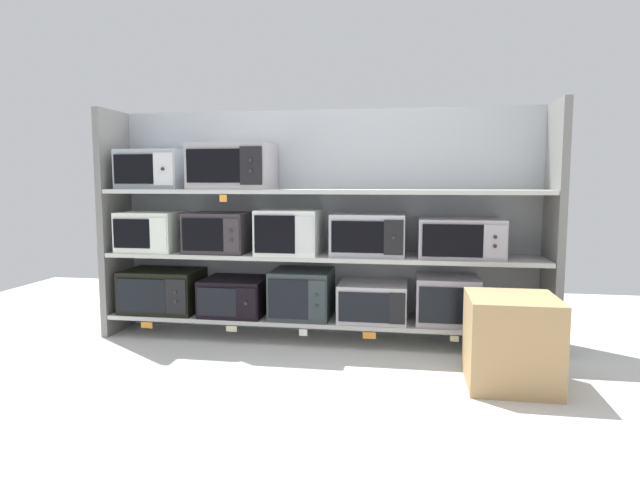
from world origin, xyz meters
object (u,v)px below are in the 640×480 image
(microwave_0, at_px, (163,290))
(microwave_4, at_px, (447,300))
(microwave_2, at_px, (302,293))
(microwave_6, at_px, (220,232))
(microwave_8, at_px, (368,235))
(microwave_10, at_px, (154,170))
(shipping_carton, at_px, (511,341))
(microwave_11, at_px, (233,167))
(microwave_3, at_px, (373,301))
(microwave_7, at_px, (290,232))
(microwave_1, at_px, (235,296))
(microwave_5, at_px, (153,231))
(microwave_9, at_px, (460,238))

(microwave_0, xyz_separation_m, microwave_4, (2.08, 0.00, 0.00))
(microwave_0, xyz_separation_m, microwave_2, (1.07, -0.00, 0.01))
(microwave_4, bearing_deg, microwave_0, -180.00)
(microwave_2, bearing_deg, microwave_4, 0.01)
(microwave_0, distance_m, microwave_6, 0.64)
(microwave_2, xyz_separation_m, microwave_8, (0.47, 0.00, 0.43))
(microwave_10, bearing_deg, shipping_carton, -15.69)
(microwave_6, relative_size, microwave_8, 0.86)
(microwave_0, relative_size, microwave_11, 0.98)
(microwave_8, relative_size, shipping_carton, 1.01)
(microwave_3, xyz_separation_m, microwave_7, (-0.60, -0.00, 0.48))
(microwave_11, height_order, shipping_carton, microwave_11)
(microwave_0, height_order, microwave_10, microwave_10)
(microwave_2, height_order, microwave_10, microwave_10)
(microwave_1, height_order, microwave_11, microwave_11)
(microwave_0, distance_m, microwave_8, 1.60)
(microwave_5, relative_size, microwave_10, 0.90)
(microwave_6, bearing_deg, microwave_10, 179.97)
(microwave_4, distance_m, microwave_6, 1.69)
(microwave_10, bearing_deg, microwave_11, 0.00)
(microwave_4, xyz_separation_m, microwave_11, (-1.52, 0.00, 0.92))
(microwave_1, height_order, microwave_2, microwave_2)
(microwave_7, bearing_deg, microwave_2, -0.00)
(microwave_0, bearing_deg, microwave_9, -0.00)
(microwave_10, bearing_deg, microwave_6, -0.03)
(microwave_1, height_order, microwave_6, microwave_6)
(microwave_3, bearing_deg, microwave_4, 0.01)
(shipping_carton, bearing_deg, microwave_4, 114.12)
(microwave_4, height_order, microwave_11, microwave_11)
(microwave_8, relative_size, microwave_11, 0.90)
(microwave_0, distance_m, microwave_9, 2.20)
(microwave_11, bearing_deg, microwave_8, -0.01)
(microwave_6, height_order, microwave_9, microwave_6)
(microwave_1, height_order, microwave_7, microwave_7)
(microwave_1, xyz_separation_m, microwave_10, (-0.61, 0.00, 0.92))
(microwave_0, relative_size, microwave_9, 0.99)
(shipping_carton, bearing_deg, microwave_10, 164.31)
(microwave_0, xyz_separation_m, shipping_carton, (2.39, -0.68, -0.07))
(microwave_10, bearing_deg, microwave_8, -0.00)
(microwave_3, distance_m, microwave_8, 0.47)
(microwave_1, bearing_deg, microwave_9, -0.01)
(microwave_6, xyz_separation_m, shipping_carton, (1.93, -0.68, -0.51))
(microwave_1, xyz_separation_m, microwave_5, (-0.63, 0.00, 0.47))
(microwave_3, relative_size, microwave_11, 0.83)
(microwave_10, bearing_deg, microwave_3, -0.01)
(microwave_8, relative_size, microwave_9, 0.90)
(microwave_8, distance_m, microwave_10, 1.64)
(microwave_4, bearing_deg, microwave_5, 179.99)
(microwave_0, height_order, shipping_carton, shipping_carton)
(microwave_2, bearing_deg, microwave_11, 179.96)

